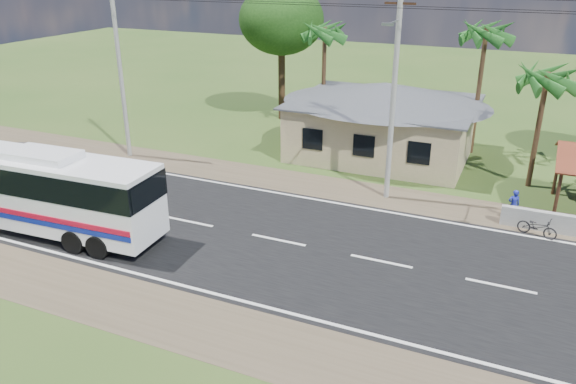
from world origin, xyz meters
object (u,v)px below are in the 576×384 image
at_px(coach_bus, 30,184).
at_px(small_car, 8,158).
at_px(person, 514,205).
at_px(motorcycle, 537,227).

bearing_deg(coach_bus, small_car, 142.76).
distance_m(coach_bus, small_car, 9.03).
bearing_deg(coach_bus, person, 23.66).
bearing_deg(motorcycle, small_car, 112.56).
relative_size(coach_bus, small_car, 2.95).
bearing_deg(motorcycle, coach_bus, 128.03).
bearing_deg(small_car, coach_bus, -50.02).
xyz_separation_m(motorcycle, small_car, (-27.64, -3.20, 0.27)).
height_order(motorcycle, small_car, small_car).
bearing_deg(person, motorcycle, 108.18).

